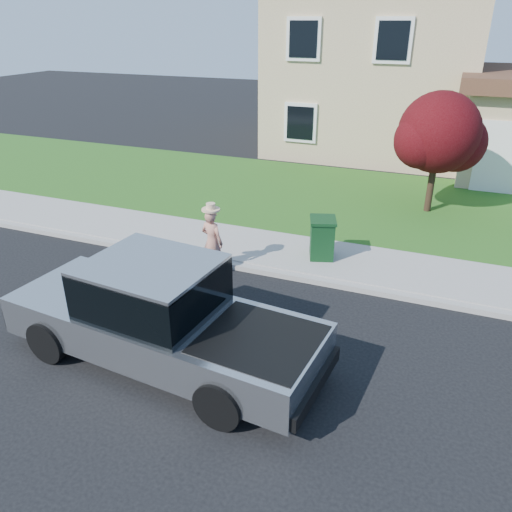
{
  "coord_description": "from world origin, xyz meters",
  "views": [
    {
      "loc": [
        3.5,
        -6.6,
        5.29
      ],
      "look_at": [
        0.34,
        1.36,
        1.2
      ],
      "focal_mm": 35.0,
      "sensor_mm": 36.0,
      "label": 1
    }
  ],
  "objects_px": {
    "pickup_truck": "(161,317)",
    "ornamental_tree": "(440,137)",
    "trash_bin": "(322,238)",
    "woman": "(212,241)"
  },
  "relations": [
    {
      "from": "pickup_truck",
      "to": "ornamental_tree",
      "type": "xyz_separation_m",
      "value": [
        3.64,
        9.04,
        1.45
      ]
    },
    {
      "from": "trash_bin",
      "to": "woman",
      "type": "bearing_deg",
      "value": -164.44
    },
    {
      "from": "woman",
      "to": "ornamental_tree",
      "type": "relative_size",
      "value": 0.49
    },
    {
      "from": "trash_bin",
      "to": "pickup_truck",
      "type": "bearing_deg",
      "value": -125.65
    },
    {
      "from": "ornamental_tree",
      "to": "trash_bin",
      "type": "bearing_deg",
      "value": -115.92
    },
    {
      "from": "pickup_truck",
      "to": "ornamental_tree",
      "type": "bearing_deg",
      "value": 73.35
    },
    {
      "from": "ornamental_tree",
      "to": "pickup_truck",
      "type": "bearing_deg",
      "value": -111.91
    },
    {
      "from": "pickup_truck",
      "to": "trash_bin",
      "type": "relative_size",
      "value": 5.88
    },
    {
      "from": "woman",
      "to": "ornamental_tree",
      "type": "bearing_deg",
      "value": -114.84
    },
    {
      "from": "woman",
      "to": "trash_bin",
      "type": "relative_size",
      "value": 1.73
    }
  ]
}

